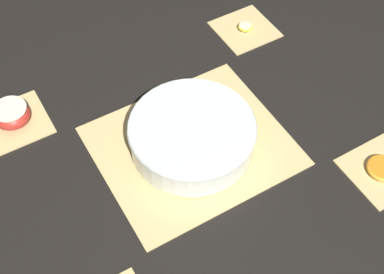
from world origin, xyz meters
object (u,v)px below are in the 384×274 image
orange_slice_whole (383,168)px  banana_coin_single (245,27)px  apple_half (12,115)px  fruit_salad_bowl (192,134)px

orange_slice_whole → banana_coin_single: bearing=90.0°
apple_half → orange_slice_whole: bearing=-39.6°
fruit_salad_bowl → banana_coin_single: size_ratio=7.13×
apple_half → orange_slice_whole: size_ratio=1.20×
fruit_salad_bowl → banana_coin_single: (0.31, 0.26, -0.03)m
orange_slice_whole → banana_coin_single: orange_slice_whole is taller
apple_half → banana_coin_single: apple_half is taller
fruit_salad_bowl → banana_coin_single: 0.41m
fruit_salad_bowl → orange_slice_whole: (0.31, -0.26, -0.03)m
fruit_salad_bowl → apple_half: size_ratio=3.31×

